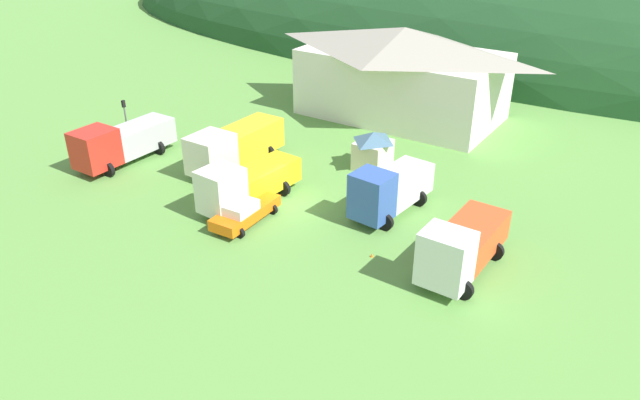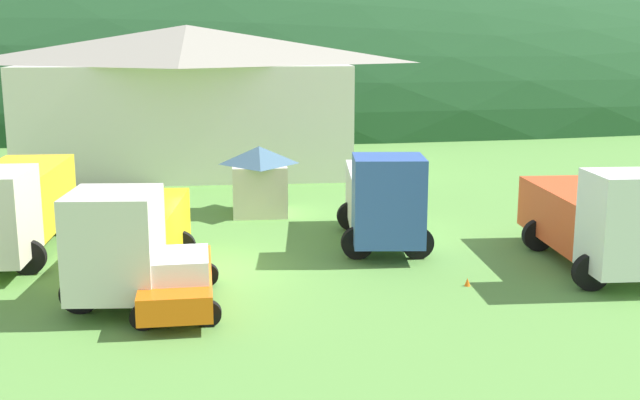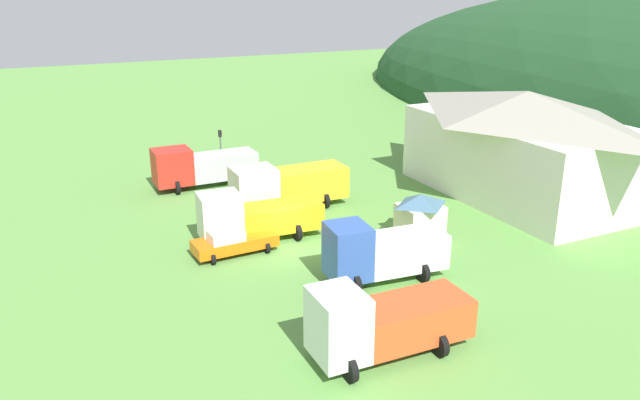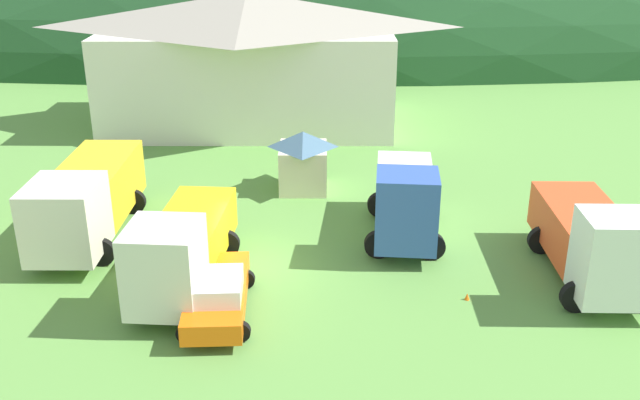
# 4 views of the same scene
# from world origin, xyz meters

# --- Properties ---
(ground_plane) EXTENTS (200.00, 200.00, 0.00)m
(ground_plane) POSITION_xyz_m (0.00, 0.00, 0.00)
(ground_plane) COLOR #5B9342
(forested_hill_backdrop) EXTENTS (147.41, 60.00, 33.18)m
(forested_hill_backdrop) POSITION_xyz_m (0.00, 59.21, 0.00)
(forested_hill_backdrop) COLOR #1E4723
(forested_hill_backdrop) RESTS_ON ground
(depot_building) EXTENTS (18.45, 10.56, 7.99)m
(depot_building) POSITION_xyz_m (-1.81, 19.78, 4.12)
(depot_building) COLOR white
(depot_building) RESTS_ON ground
(play_shed_cream) EXTENTS (2.42, 2.80, 2.87)m
(play_shed_cream) POSITION_xyz_m (1.72, 8.28, 1.48)
(play_shed_cream) COLOR beige
(play_shed_cream) RESTS_ON ground
(heavy_rig_striped) EXTENTS (3.41, 8.38, 3.31)m
(heavy_rig_striped) POSITION_xyz_m (-6.91, 2.63, 1.79)
(heavy_rig_striped) COLOR silver
(heavy_rig_striped) RESTS_ON ground
(flatbed_truck_yellow) EXTENTS (3.42, 7.87, 3.34)m
(flatbed_truck_yellow) POSITION_xyz_m (-2.32, -1.59, 1.64)
(flatbed_truck_yellow) COLOR silver
(flatbed_truck_yellow) RESTS_ON ground
(box_truck_blue) EXTENTS (3.48, 6.87, 3.49)m
(box_truck_blue) POSITION_xyz_m (5.97, 2.68, 1.73)
(box_truck_blue) COLOR #3356AD
(box_truck_blue) RESTS_ON ground
(heavy_rig_white) EXTENTS (3.42, 7.31, 3.51)m
(heavy_rig_white) POSITION_xyz_m (12.30, -1.06, 1.69)
(heavy_rig_white) COLOR white
(heavy_rig_white) RESTS_ON ground
(service_pickup_orange) EXTENTS (2.48, 5.11, 1.66)m
(service_pickup_orange) POSITION_xyz_m (-0.88, -3.38, 0.83)
(service_pickup_orange) COLOR orange
(service_pickup_orange) RESTS_ON ground
(traffic_cone_near_pickup) EXTENTS (0.36, 0.36, 0.50)m
(traffic_cone_near_pickup) POSITION_xyz_m (7.65, -2.35, 0.00)
(traffic_cone_near_pickup) COLOR orange
(traffic_cone_near_pickup) RESTS_ON ground
(traffic_cone_mid_row) EXTENTS (0.36, 0.36, 0.51)m
(traffic_cone_mid_row) POSITION_xyz_m (-1.51, -4.83, 0.00)
(traffic_cone_mid_row) COLOR orange
(traffic_cone_mid_row) RESTS_ON ground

